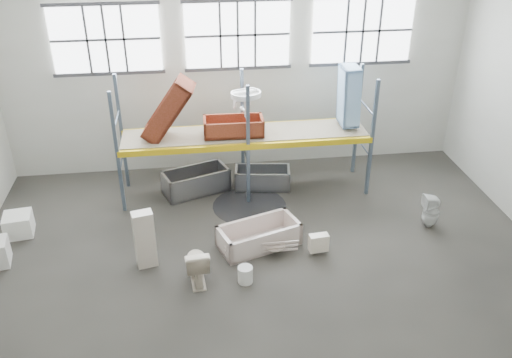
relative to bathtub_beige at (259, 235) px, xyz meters
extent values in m
cube|color=#4B4740|center=(-0.01, -1.06, -0.30)|extent=(12.00, 10.00, 0.10)
cube|color=silver|center=(-0.01, -1.06, 4.80)|extent=(12.00, 10.00, 0.10)
cube|color=beige|center=(-0.01, 3.99, 2.25)|extent=(12.00, 0.10, 5.00)
cube|color=white|center=(-3.21, 3.88, 3.35)|extent=(2.60, 0.04, 1.60)
cube|color=white|center=(-0.01, 3.88, 3.35)|extent=(2.60, 0.04, 1.60)
cube|color=white|center=(3.19, 3.88, 3.35)|extent=(2.60, 0.04, 1.60)
cube|color=slate|center=(-3.01, 1.84, 1.25)|extent=(0.08, 0.08, 3.00)
cube|color=slate|center=(-3.01, 3.04, 1.25)|extent=(0.08, 0.08, 3.00)
cube|color=slate|center=(-0.01, 1.84, 1.25)|extent=(0.08, 0.08, 3.00)
cube|color=slate|center=(-0.01, 3.04, 1.25)|extent=(0.08, 0.08, 3.00)
cube|color=slate|center=(2.99, 1.84, 1.25)|extent=(0.08, 0.08, 3.00)
cube|color=slate|center=(2.99, 3.04, 1.25)|extent=(0.08, 0.08, 3.00)
cube|color=yellow|center=(-0.01, 1.84, 1.25)|extent=(6.00, 0.10, 0.14)
cube|color=yellow|center=(-0.01, 3.04, 1.25)|extent=(6.00, 0.10, 0.14)
cube|color=gray|center=(-0.01, 2.44, 1.33)|extent=(5.90, 1.10, 0.03)
cylinder|color=black|center=(-0.01, 1.64, -0.25)|extent=(1.80, 1.80, 0.00)
cube|color=#F3E5C9|center=(1.20, -0.47, 0.03)|extent=(0.42, 0.23, 0.39)
imported|color=beige|center=(0.28, -0.37, -0.09)|extent=(0.49, 0.49, 0.15)
imported|color=beige|center=(-1.37, -1.04, 0.17)|extent=(0.53, 0.86, 0.84)
cube|color=beige|center=(-2.38, -0.37, 0.38)|extent=(0.46, 0.35, 1.26)
imported|color=white|center=(3.96, 0.22, 0.15)|extent=(0.38, 0.37, 0.81)
imported|color=white|center=(0.01, 2.29, 1.84)|extent=(0.87, 0.77, 0.64)
cylinder|color=white|center=(-0.44, -1.19, -0.08)|extent=(0.31, 0.31, 0.35)
cube|color=white|center=(-5.26, 1.14, -0.01)|extent=(0.66, 0.66, 0.49)
camera|label=1|loc=(-1.35, -9.60, 6.74)|focal=38.22mm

